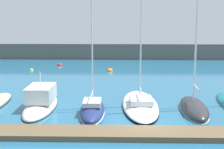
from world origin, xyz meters
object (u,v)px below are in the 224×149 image
at_px(sailboat_navy_third, 92,110).
at_px(sailboat_white_fourth, 140,104).
at_px(sailboat_charcoal_fifth, 194,107).
at_px(mooring_buoy_yellow, 32,70).
at_px(mooring_buoy_red, 60,66).
at_px(mooring_buoy_orange, 110,71).
at_px(motorboat_ivory_second, 41,103).

bearing_deg(sailboat_navy_third, sailboat_white_fourth, -65.87).
relative_size(sailboat_white_fourth, sailboat_charcoal_fifth, 1.33).
xyz_separation_m(mooring_buoy_yellow, mooring_buoy_red, (3.14, 4.34, 0.00)).
xyz_separation_m(mooring_buoy_orange, mooring_buoy_red, (-7.74, 4.75, 0.00)).
xyz_separation_m(sailboat_charcoal_fifth, mooring_buoy_yellow, (-18.29, 19.35, -0.35)).
xyz_separation_m(sailboat_navy_third, sailboat_charcoal_fifth, (8.15, 0.79, 0.03)).
height_order(sailboat_charcoal_fifth, mooring_buoy_red, sailboat_charcoal_fifth).
relative_size(mooring_buoy_orange, mooring_buoy_yellow, 1.61).
distance_m(sailboat_charcoal_fifth, mooring_buoy_red, 28.12).
relative_size(sailboat_navy_third, sailboat_white_fourth, 0.57).
bearing_deg(sailboat_charcoal_fifth, motorboat_ivory_second, 89.79).
distance_m(sailboat_charcoal_fifth, mooring_buoy_orange, 20.34).
xyz_separation_m(sailboat_charcoal_fifth, mooring_buoy_orange, (-7.40, 18.94, -0.35)).
bearing_deg(motorboat_ivory_second, sailboat_charcoal_fifth, -92.16).
xyz_separation_m(motorboat_ivory_second, sailboat_charcoal_fifth, (12.52, -0.46, -0.14)).
xyz_separation_m(sailboat_charcoal_fifth, mooring_buoy_red, (-15.15, 23.69, -0.35)).
relative_size(sailboat_navy_third, mooring_buoy_yellow, 20.19).
relative_size(sailboat_navy_third, mooring_buoy_red, 13.27).
distance_m(sailboat_navy_third, mooring_buoy_yellow, 22.55).
distance_m(sailboat_white_fourth, mooring_buoy_red, 25.12).
height_order(sailboat_white_fourth, mooring_buoy_yellow, sailboat_white_fourth).
bearing_deg(sailboat_white_fourth, mooring_buoy_yellow, 36.42).
relative_size(motorboat_ivory_second, sailboat_charcoal_fifth, 0.54).
height_order(sailboat_navy_third, mooring_buoy_red, sailboat_navy_third).
bearing_deg(sailboat_white_fourth, sailboat_charcoal_fifth, -104.84).
bearing_deg(mooring_buoy_yellow, mooring_buoy_red, 54.11).
relative_size(sailboat_white_fourth, mooring_buoy_red, 23.34).
height_order(sailboat_white_fourth, mooring_buoy_orange, sailboat_white_fourth).
bearing_deg(sailboat_charcoal_fifth, sailboat_white_fourth, 78.07).
height_order(sailboat_charcoal_fifth, mooring_buoy_yellow, sailboat_charcoal_fifth).
height_order(mooring_buoy_orange, mooring_buoy_red, mooring_buoy_orange).
relative_size(sailboat_white_fourth, mooring_buoy_yellow, 35.52).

